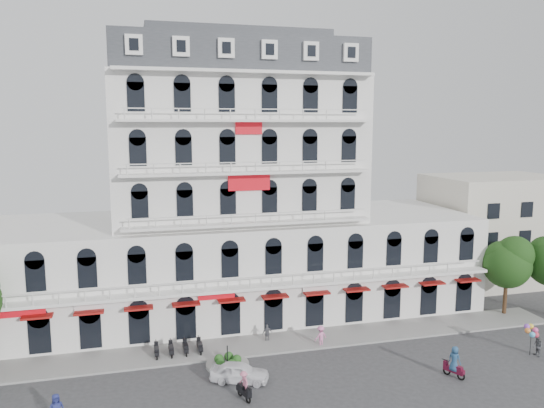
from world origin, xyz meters
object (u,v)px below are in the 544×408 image
(rider_center, at_px, (244,385))
(rider_east, at_px, (454,362))
(balloon_vendor, at_px, (535,340))
(parked_car, at_px, (239,372))

(rider_center, bearing_deg, rider_east, 69.56)
(rider_east, height_order, balloon_vendor, balloon_vendor)
(parked_car, xyz_separation_m, balloon_vendor, (22.83, -1.68, 0.60))
(parked_car, distance_m, rider_center, 2.44)
(balloon_vendor, bearing_deg, rider_center, -178.17)
(rider_east, bearing_deg, rider_center, 59.63)
(rider_east, relative_size, balloon_vendor, 0.94)
(rider_center, relative_size, balloon_vendor, 0.79)
(rider_center, xyz_separation_m, balloon_vendor, (23.02, 0.74, 0.29))
(balloon_vendor, bearing_deg, rider_east, -169.32)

